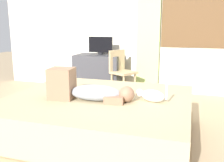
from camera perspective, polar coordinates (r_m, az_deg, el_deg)
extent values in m
plane|color=tan|center=(3.01, -0.88, -13.31)|extent=(16.00, 16.00, 0.00)
cube|color=beige|center=(5.13, 8.11, 13.93)|extent=(6.40, 0.12, 2.90)
cube|color=brown|center=(4.99, 18.22, 13.37)|extent=(1.20, 0.02, 1.08)
cube|color=white|center=(4.99, 18.22, 13.37)|extent=(1.12, 0.02, 1.00)
cube|color=#997A56|center=(3.03, -3.01, -11.70)|extent=(2.09, 1.82, 0.14)
cube|color=tan|center=(2.93, -3.06, -7.12)|extent=(2.02, 1.77, 0.37)
ellipsoid|color=#8C939E|center=(2.74, -3.77, -2.62)|extent=(0.59, 0.32, 0.17)
sphere|color=#8C664C|center=(2.67, 3.31, -2.99)|extent=(0.17, 0.17, 0.17)
cube|color=#8C664C|center=(2.84, -11.24, -0.53)|extent=(0.29, 0.27, 0.34)
cube|color=#8C664C|center=(2.70, 0.77, -3.78)|extent=(0.23, 0.30, 0.08)
ellipsoid|color=silver|center=(2.72, 9.16, -3.31)|extent=(0.28, 0.17, 0.13)
sphere|color=silver|center=(2.78, 6.24, -2.66)|extent=(0.08, 0.08, 0.08)
cylinder|color=silver|center=(2.65, 12.18, -2.40)|extent=(0.03, 0.03, 0.16)
cube|color=#38383D|center=(5.06, -2.95, 1.76)|extent=(0.90, 0.56, 0.74)
cylinder|color=black|center=(4.99, -2.58, 6.20)|extent=(0.10, 0.10, 0.05)
cube|color=black|center=(4.97, -2.60, 8.20)|extent=(0.48, 0.03, 0.30)
cylinder|color=teal|center=(4.84, 0.26, 6.18)|extent=(0.07, 0.07, 0.08)
cylinder|color=tan|center=(4.70, 5.18, -0.97)|extent=(0.04, 0.04, 0.44)
cylinder|color=tan|center=(4.49, 2.64, -1.60)|extent=(0.04, 0.04, 0.44)
cylinder|color=tan|center=(4.90, 2.50, -0.37)|extent=(0.04, 0.04, 0.44)
cylinder|color=tan|center=(4.69, -0.06, -0.95)|extent=(0.04, 0.04, 0.44)
cube|color=tan|center=(4.64, 2.60, 1.92)|extent=(0.52, 0.52, 0.04)
cube|color=tan|center=(4.73, 1.12, 4.70)|extent=(0.22, 0.35, 0.38)
cube|color=#ADCC75|center=(5.00, 8.21, 10.97)|extent=(0.44, 0.06, 2.38)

